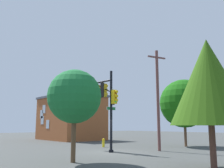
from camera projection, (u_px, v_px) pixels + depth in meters
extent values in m
plane|color=#3F413F|center=(111.00, 152.00, 19.34)|extent=(120.00, 120.00, 0.00)
cylinder|color=black|center=(111.00, 111.00, 19.87)|extent=(0.20, 0.20, 6.45)
cylinder|color=black|center=(111.00, 151.00, 19.36)|extent=(0.36, 0.36, 0.20)
cylinder|color=black|center=(93.00, 84.00, 21.98)|extent=(4.74, 0.41, 0.14)
cylinder|color=black|center=(102.00, 88.00, 20.96)|extent=(2.17, 0.20, 1.07)
cube|color=gold|center=(104.00, 90.00, 20.77)|extent=(0.32, 0.36, 1.10)
cube|color=black|center=(102.00, 90.00, 20.64)|extent=(0.44, 0.05, 1.22)
sphere|color=maroon|center=(106.00, 86.00, 20.96)|extent=(0.22, 0.22, 0.22)
cylinder|color=gold|center=(106.00, 86.00, 21.00)|extent=(0.23, 0.14, 0.23)
sphere|color=#855607|center=(106.00, 91.00, 20.90)|extent=(0.22, 0.22, 0.22)
cylinder|color=gold|center=(106.00, 90.00, 20.95)|extent=(0.23, 0.14, 0.23)
sphere|color=#20FF59|center=(106.00, 95.00, 20.84)|extent=(0.22, 0.22, 0.22)
cylinder|color=gold|center=(106.00, 94.00, 20.89)|extent=(0.23, 0.14, 0.23)
cube|color=gold|center=(97.00, 91.00, 21.39)|extent=(0.32, 0.36, 1.10)
cube|color=black|center=(96.00, 91.00, 21.26)|extent=(0.44, 0.05, 1.22)
sphere|color=maroon|center=(99.00, 88.00, 21.58)|extent=(0.22, 0.22, 0.22)
cylinder|color=gold|center=(100.00, 87.00, 21.62)|extent=(0.23, 0.14, 0.23)
sphere|color=#855607|center=(99.00, 92.00, 21.52)|extent=(0.22, 0.22, 0.22)
cylinder|color=gold|center=(100.00, 91.00, 21.57)|extent=(0.23, 0.14, 0.23)
sphere|color=#20FF59|center=(99.00, 95.00, 21.46)|extent=(0.22, 0.22, 0.22)
cylinder|color=gold|center=(100.00, 95.00, 21.51)|extent=(0.23, 0.14, 0.23)
cube|color=yellow|center=(91.00, 92.00, 22.01)|extent=(0.34, 0.38, 1.10)
cube|color=black|center=(89.00, 92.00, 21.87)|extent=(0.44, 0.07, 1.22)
sphere|color=maroon|center=(93.00, 89.00, 22.20)|extent=(0.22, 0.22, 0.22)
cylinder|color=yellow|center=(93.00, 88.00, 22.25)|extent=(0.24, 0.15, 0.23)
sphere|color=#855607|center=(93.00, 92.00, 22.14)|extent=(0.22, 0.22, 0.22)
cylinder|color=yellow|center=(93.00, 92.00, 22.19)|extent=(0.24, 0.15, 0.23)
sphere|color=#20FF59|center=(93.00, 96.00, 22.09)|extent=(0.22, 0.22, 0.22)
cylinder|color=yellow|center=(93.00, 96.00, 22.14)|extent=(0.24, 0.15, 0.23)
cube|color=gold|center=(85.00, 93.00, 22.63)|extent=(0.34, 0.37, 1.10)
cube|color=black|center=(83.00, 93.00, 22.49)|extent=(0.44, 0.06, 1.22)
sphere|color=maroon|center=(87.00, 90.00, 22.82)|extent=(0.22, 0.22, 0.22)
cylinder|color=gold|center=(87.00, 89.00, 22.86)|extent=(0.24, 0.15, 0.23)
sphere|color=#855607|center=(87.00, 93.00, 22.76)|extent=(0.22, 0.22, 0.22)
cylinder|color=gold|center=(87.00, 93.00, 22.81)|extent=(0.24, 0.15, 0.23)
sphere|color=#20FF59|center=(87.00, 97.00, 22.70)|extent=(0.22, 0.22, 0.22)
cylinder|color=gold|center=(87.00, 97.00, 22.75)|extent=(0.24, 0.15, 0.23)
cube|color=yellow|center=(79.00, 94.00, 23.24)|extent=(0.34, 0.38, 1.10)
cube|color=black|center=(78.00, 94.00, 23.11)|extent=(0.44, 0.06, 1.22)
sphere|color=maroon|center=(81.00, 91.00, 23.44)|extent=(0.22, 0.22, 0.22)
cylinder|color=yellow|center=(82.00, 90.00, 23.49)|extent=(0.24, 0.15, 0.23)
sphere|color=#855607|center=(81.00, 94.00, 23.38)|extent=(0.22, 0.22, 0.22)
cylinder|color=yellow|center=(82.00, 94.00, 23.43)|extent=(0.24, 0.15, 0.23)
sphere|color=#20FF59|center=(81.00, 98.00, 23.32)|extent=(0.22, 0.22, 0.22)
cylinder|color=yellow|center=(82.00, 97.00, 23.37)|extent=(0.24, 0.15, 0.23)
cube|color=yellow|center=(114.00, 97.00, 19.80)|extent=(0.38, 0.34, 1.10)
cube|color=black|center=(112.00, 97.00, 19.94)|extent=(0.06, 0.44, 1.22)
sphere|color=maroon|center=(116.00, 92.00, 19.71)|extent=(0.22, 0.22, 0.22)
cylinder|color=yellow|center=(116.00, 92.00, 19.67)|extent=(0.15, 0.24, 0.23)
sphere|color=#855607|center=(116.00, 97.00, 19.65)|extent=(0.22, 0.22, 0.22)
cylinder|color=yellow|center=(116.00, 96.00, 19.62)|extent=(0.15, 0.24, 0.23)
sphere|color=#20FF59|center=(116.00, 101.00, 19.60)|extent=(0.22, 0.22, 0.22)
cylinder|color=yellow|center=(116.00, 100.00, 19.56)|extent=(0.15, 0.24, 0.23)
cube|color=white|center=(91.00, 81.00, 22.20)|extent=(0.94, 0.07, 0.26)
cube|color=#146833|center=(91.00, 81.00, 22.20)|extent=(0.90, 0.08, 0.22)
cube|color=white|center=(111.00, 108.00, 19.90)|extent=(0.07, 0.94, 0.26)
cube|color=#156C33|center=(111.00, 108.00, 19.90)|extent=(0.08, 0.90, 0.22)
cylinder|color=brown|center=(158.00, 99.00, 21.15)|extent=(0.25, 0.25, 8.51)
cube|color=brown|center=(157.00, 57.00, 21.75)|extent=(0.54, 1.78, 0.12)
cylinder|color=yellow|center=(103.00, 144.00, 24.24)|extent=(0.24, 0.24, 0.65)
sphere|color=yellow|center=(104.00, 139.00, 24.31)|extent=(0.22, 0.22, 0.22)
cylinder|color=gold|center=(103.00, 143.00, 24.36)|extent=(0.12, 0.10, 0.10)
cylinder|color=brown|center=(185.00, 135.00, 25.01)|extent=(0.26, 0.26, 2.20)
sphere|color=#16590E|center=(184.00, 103.00, 25.53)|extent=(4.90, 4.90, 4.90)
cylinder|color=brown|center=(213.00, 147.00, 11.97)|extent=(0.30, 0.30, 2.06)
cone|color=#2D5610|center=(209.00, 81.00, 12.50)|extent=(3.94, 3.94, 4.37)
cylinder|color=brown|center=(73.00, 141.00, 14.26)|extent=(0.27, 0.27, 2.40)
sphere|color=#1A6930|center=(75.00, 96.00, 14.68)|extent=(3.17, 3.17, 3.17)
cube|color=brown|center=(71.00, 119.00, 37.17)|extent=(9.54, 6.65, 6.08)
cube|color=#4A4F5A|center=(71.00, 98.00, 37.69)|extent=(9.84, 6.95, 0.30)
cube|color=#A5B7C6|center=(42.00, 120.00, 36.90)|extent=(0.90, 0.04, 1.20)
cube|color=#A5B7C6|center=(42.00, 114.00, 37.28)|extent=(0.90, 0.04, 1.20)
cube|color=#A5B7C6|center=(44.00, 109.00, 36.85)|extent=(0.90, 0.04, 1.20)
cube|color=#A5B7C6|center=(48.00, 124.00, 35.42)|extent=(0.90, 0.04, 1.20)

